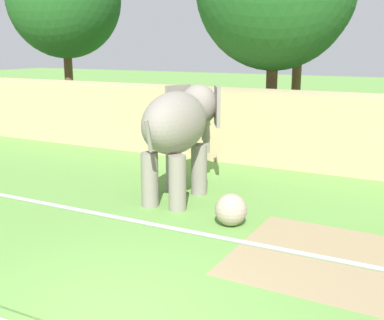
# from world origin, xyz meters

# --- Properties ---
(ground_plane) EXTENTS (120.00, 120.00, 0.00)m
(ground_plane) POSITION_xyz_m (0.00, 0.00, 0.00)
(ground_plane) COLOR #609342
(dirt_patch) EXTENTS (4.40, 3.52, 0.01)m
(dirt_patch) POSITION_xyz_m (2.83, 3.52, 0.00)
(dirt_patch) COLOR #937F5B
(dirt_patch) RESTS_ON ground
(embankment_wall) EXTENTS (36.00, 1.80, 2.45)m
(embankment_wall) POSITION_xyz_m (0.00, 10.61, 1.22)
(embankment_wall) COLOR tan
(embankment_wall) RESTS_ON ground
(elephant) EXTENTS (1.69, 3.92, 2.90)m
(elephant) POSITION_xyz_m (-1.95, 5.66, 1.92)
(elephant) COLOR gray
(elephant) RESTS_ON ground
(enrichment_ball) EXTENTS (0.74, 0.74, 0.74)m
(enrichment_ball) POSITION_xyz_m (0.08, 4.31, 0.37)
(enrichment_ball) COLOR gray
(enrichment_ball) RESTS_ON ground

